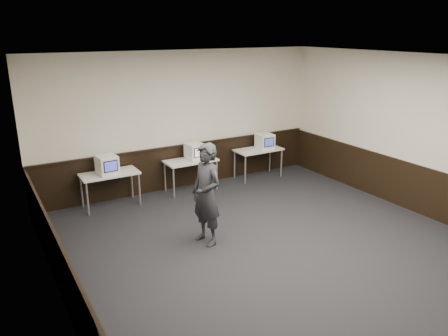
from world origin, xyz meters
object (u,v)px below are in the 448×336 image
object	(u,v)px
desk_right	(258,152)
emac_center	(195,151)
desk_left	(110,176)
emac_left	(107,165)
person	(206,195)
desk_center	(191,163)
emac_right	(265,141)

from	to	relation	value
desk_right	emac_center	xyz separation A→B (m)	(-1.78, 0.03, 0.26)
emac_center	desk_left	bearing A→B (deg)	174.92
emac_left	emac_center	distance (m)	2.07
desk_right	person	bearing A→B (deg)	-138.42
desk_center	desk_left	bearing A→B (deg)	180.00
emac_right	desk_right	bearing A→B (deg)	168.30
desk_center	desk_right	world-z (taller)	same
desk_left	emac_center	size ratio (longest dim) A/B	2.79
desk_left	person	size ratio (longest dim) A/B	0.66
desk_center	emac_center	size ratio (longest dim) A/B	2.79
desk_right	emac_center	bearing A→B (deg)	179.14
desk_right	desk_center	bearing A→B (deg)	180.00
desk_left	emac_right	distance (m)	3.97
desk_left	emac_left	distance (m)	0.28
emac_center	emac_right	bearing A→B (deg)	-7.94
desk_center	emac_center	world-z (taller)	emac_center
desk_left	person	distance (m)	2.69
desk_right	emac_right	bearing A→B (deg)	-15.59
desk_right	emac_left	xyz separation A→B (m)	(-3.84, -0.04, 0.27)
emac_right	emac_center	bearing A→B (deg)	-178.21
person	desk_right	bearing A→B (deg)	120.68
desk_center	emac_right	size ratio (longest dim) A/B	2.76
desk_center	emac_left	xyz separation A→B (m)	(-1.94, -0.04, 0.27)
emac_center	desk_right	bearing A→B (deg)	-6.69
emac_left	person	xyz separation A→B (m)	(1.03, -2.46, -0.04)
emac_left	emac_center	xyz separation A→B (m)	(2.07, 0.07, -0.01)
person	emac_left	bearing A→B (deg)	-168.21
desk_left	emac_center	xyz separation A→B (m)	(2.02, 0.03, 0.26)
desk_right	emac_left	world-z (taller)	emac_left
desk_center	emac_right	distance (m)	2.08
desk_right	emac_right	world-z (taller)	emac_right
emac_right	person	xyz separation A→B (m)	(-2.97, -2.45, -0.03)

